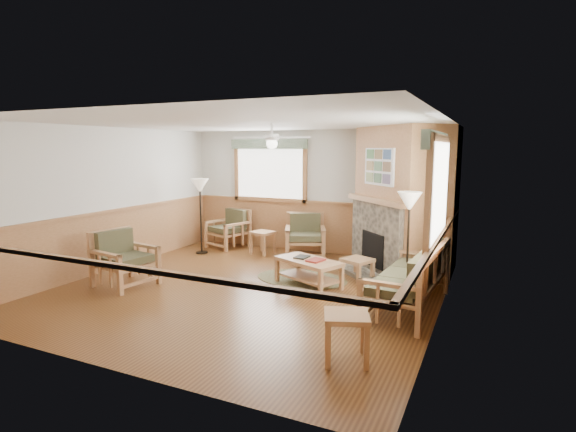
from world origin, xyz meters
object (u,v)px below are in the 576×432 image
at_px(sofa, 408,278).
at_px(end_table_chairs, 263,243).
at_px(end_table_sofa, 346,337).
at_px(footstool, 357,270).
at_px(floor_lamp_right, 408,244).
at_px(armchair_back_left, 228,229).
at_px(armchair_back_right, 305,236).
at_px(coffee_table, 308,273).
at_px(armchair_left, 125,259).
at_px(floor_lamp_left, 201,216).

height_order(sofa, end_table_chairs, sofa).
bearing_deg(end_table_sofa, footstool, 103.83).
xyz_separation_m(end_table_sofa, floor_lamp_right, (0.19, 2.58, 0.56)).
height_order(armchair_back_left, floor_lamp_right, floor_lamp_right).
xyz_separation_m(armchair_back_right, end_table_chairs, (-0.96, -0.13, -0.21)).
bearing_deg(coffee_table, sofa, 10.95).
bearing_deg(armchair_left, coffee_table, -56.17).
height_order(armchair_left, floor_lamp_right, floor_lamp_right).
bearing_deg(footstool, end_table_chairs, 155.95).
relative_size(armchair_left, floor_lamp_left, 0.56).
xyz_separation_m(armchair_back_left, floor_lamp_right, (4.43, -1.74, 0.38)).
bearing_deg(armchair_back_right, end_table_sofa, -85.17).
distance_m(armchair_back_left, floor_lamp_left, 0.87).
height_order(armchair_left, floor_lamp_left, floor_lamp_left).
relative_size(sofa, armchair_back_right, 2.18).
xyz_separation_m(sofa, armchair_back_right, (-2.55, 2.27, -0.00)).
bearing_deg(floor_lamp_left, armchair_left, -84.51).
xyz_separation_m(armchair_back_right, floor_lamp_left, (-2.22, -0.64, 0.37)).
height_order(armchair_back_left, floor_lamp_left, floor_lamp_left).
bearing_deg(armchair_back_left, footstool, -2.77).
relative_size(armchair_back_left, armchair_back_right, 0.97).
height_order(end_table_sofa, floor_lamp_right, floor_lamp_right).
bearing_deg(end_table_sofa, floor_lamp_right, 85.87).
bearing_deg(armchair_left, armchair_back_left, 9.99).
bearing_deg(end_table_sofa, armchair_back_right, 117.97).
height_order(armchair_left, coffee_table, armchair_left).
height_order(armchair_back_left, coffee_table, armchair_back_left).
relative_size(armchair_back_right, armchair_left, 0.98).
xyz_separation_m(end_table_chairs, floor_lamp_left, (-1.26, -0.51, 0.58)).
xyz_separation_m(armchair_back_left, armchair_left, (0.03, -3.26, 0.02)).
xyz_separation_m(armchair_back_left, end_table_sofa, (4.24, -4.32, -0.18)).
height_order(sofa, armchair_left, armchair_left).
xyz_separation_m(footstool, floor_lamp_right, (0.92, -0.40, 0.63)).
relative_size(armchair_back_left, floor_lamp_right, 0.54).
bearing_deg(floor_lamp_left, sofa, -18.84).
height_order(end_table_sofa, floor_lamp_left, floor_lamp_left).
bearing_deg(armchair_back_left, end_table_chairs, 5.10).
height_order(armchair_left, footstool, armchair_left).
height_order(coffee_table, footstool, coffee_table).
xyz_separation_m(armchair_left, footstool, (3.48, 1.92, -0.27)).
relative_size(sofa, end_table_sofa, 3.73).
relative_size(armchair_back_right, end_table_sofa, 1.71).
relative_size(armchair_back_left, footstool, 1.95).
bearing_deg(end_table_chairs, footstool, -24.05).
distance_m(armchair_back_right, footstool, 1.95).
relative_size(end_table_chairs, footstool, 1.10).
distance_m(sofa, end_table_chairs, 4.11).
xyz_separation_m(armchair_back_left, coffee_table, (2.84, -1.98, -0.22)).
bearing_deg(armchair_left, footstool, -51.64).
bearing_deg(armchair_left, floor_lamp_right, -61.44).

